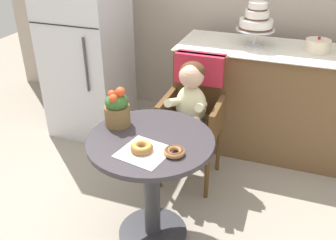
# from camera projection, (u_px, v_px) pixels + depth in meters

# --- Properties ---
(ground_plane) EXTENTS (8.00, 8.00, 0.00)m
(ground_plane) POSITION_uv_depth(u_px,v_px,m) (153.00, 233.00, 2.43)
(ground_plane) COLOR gray
(cafe_table) EXTENTS (0.72, 0.72, 0.72)m
(cafe_table) POSITION_uv_depth(u_px,v_px,m) (151.00, 169.00, 2.18)
(cafe_table) COLOR #332D33
(cafe_table) RESTS_ON ground
(wicker_chair) EXTENTS (0.42, 0.45, 0.95)m
(wicker_chair) POSITION_uv_depth(u_px,v_px,m) (196.00, 99.00, 2.71)
(wicker_chair) COLOR brown
(wicker_chair) RESTS_ON ground
(seated_child) EXTENTS (0.27, 0.32, 0.73)m
(seated_child) POSITION_uv_depth(u_px,v_px,m) (190.00, 103.00, 2.56)
(seated_child) COLOR beige
(seated_child) RESTS_ON ground
(paper_napkin) EXTENTS (0.29, 0.29, 0.00)m
(paper_napkin) POSITION_uv_depth(u_px,v_px,m) (144.00, 152.00, 1.96)
(paper_napkin) COLOR white
(paper_napkin) RESTS_ON cafe_table
(donut_front) EXTENTS (0.12, 0.12, 0.05)m
(donut_front) POSITION_uv_depth(u_px,v_px,m) (142.00, 147.00, 1.96)
(donut_front) COLOR #936033
(donut_front) RESTS_ON cafe_table
(donut_mid) EXTENTS (0.11, 0.11, 0.03)m
(donut_mid) POSITION_uv_depth(u_px,v_px,m) (174.00, 151.00, 1.93)
(donut_mid) COLOR #AD7542
(donut_mid) RESTS_ON cafe_table
(flower_vase) EXTENTS (0.15, 0.15, 0.24)m
(flower_vase) POSITION_uv_depth(u_px,v_px,m) (117.00, 108.00, 2.17)
(flower_vase) COLOR brown
(flower_vase) RESTS_ON cafe_table
(display_counter) EXTENTS (1.56, 0.62, 0.90)m
(display_counter) POSITION_uv_depth(u_px,v_px,m) (271.00, 100.00, 3.12)
(display_counter) COLOR brown
(display_counter) RESTS_ON ground
(tiered_cake_stand) EXTENTS (0.30, 0.30, 0.34)m
(tiered_cake_stand) POSITION_uv_depth(u_px,v_px,m) (256.00, 21.00, 2.86)
(tiered_cake_stand) COLOR silver
(tiered_cake_stand) RESTS_ON display_counter
(round_layer_cake) EXTENTS (0.18, 0.18, 0.12)m
(round_layer_cake) POSITION_uv_depth(u_px,v_px,m) (318.00, 46.00, 2.81)
(round_layer_cake) COLOR beige
(round_layer_cake) RESTS_ON display_counter
(refrigerator) EXTENTS (0.64, 0.63, 1.70)m
(refrigerator) POSITION_uv_depth(u_px,v_px,m) (86.00, 41.00, 3.24)
(refrigerator) COLOR silver
(refrigerator) RESTS_ON ground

